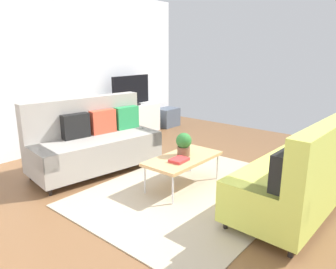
# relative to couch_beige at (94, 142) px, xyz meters

# --- Properties ---
(ground_plane) EXTENTS (7.68, 7.68, 0.00)m
(ground_plane) POSITION_rel_couch_beige_xyz_m (0.22, -1.35, -0.45)
(ground_plane) COLOR brown
(wall_far) EXTENTS (6.40, 0.12, 2.90)m
(wall_far) POSITION_rel_couch_beige_xyz_m (0.22, 1.45, 1.00)
(wall_far) COLOR silver
(wall_far) RESTS_ON ground_plane
(area_rug) EXTENTS (2.90, 2.20, 0.01)m
(area_rug) POSITION_rel_couch_beige_xyz_m (0.33, -1.62, -0.45)
(area_rug) COLOR tan
(area_rug) RESTS_ON ground_plane
(couch_beige) EXTENTS (2.00, 1.09, 1.10)m
(couch_beige) POSITION_rel_couch_beige_xyz_m (0.00, 0.00, 0.00)
(couch_beige) COLOR gray
(couch_beige) RESTS_ON ground_plane
(couch_green) EXTENTS (1.93, 0.90, 1.10)m
(couch_green) POSITION_rel_couch_beige_xyz_m (0.66, -2.84, -0.01)
(couch_green) COLOR #C1CC51
(couch_green) RESTS_ON ground_plane
(coffee_table) EXTENTS (1.10, 0.56, 0.42)m
(coffee_table) POSITION_rel_couch_beige_xyz_m (0.38, -1.42, -0.06)
(coffee_table) COLOR tan
(coffee_table) RESTS_ON ground_plane
(tv_console) EXTENTS (1.40, 0.44, 0.64)m
(tv_console) POSITION_rel_couch_beige_xyz_m (1.82, 1.11, -0.13)
(tv_console) COLOR silver
(tv_console) RESTS_ON ground_plane
(tv) EXTENTS (1.00, 0.20, 0.64)m
(tv) POSITION_rel_couch_beige_xyz_m (1.82, 1.09, 0.50)
(tv) COLOR black
(tv) RESTS_ON tv_console
(storage_trunk) EXTENTS (0.52, 0.40, 0.44)m
(storage_trunk) POSITION_rel_couch_beige_xyz_m (2.92, 1.01, -0.23)
(storage_trunk) COLOR #4C5666
(storage_trunk) RESTS_ON ground_plane
(potted_plant) EXTENTS (0.21, 0.21, 0.31)m
(potted_plant) POSITION_rel_couch_beige_xyz_m (0.44, -1.38, 0.13)
(potted_plant) COLOR brown
(potted_plant) RESTS_ON coffee_table
(table_book_0) EXTENTS (0.25, 0.20, 0.04)m
(table_book_0) POSITION_rel_couch_beige_xyz_m (0.21, -1.48, -0.01)
(table_book_0) COLOR red
(table_book_0) RESTS_ON coffee_table
(vase_0) EXTENTS (0.12, 0.12, 0.15)m
(vase_0) POSITION_rel_couch_beige_xyz_m (1.24, 1.16, 0.26)
(vase_0) COLOR #33B29E
(vase_0) RESTS_ON tv_console
(vase_1) EXTENTS (0.13, 0.13, 0.13)m
(vase_1) POSITION_rel_couch_beige_xyz_m (1.42, 1.16, 0.25)
(vase_1) COLOR #4C72B2
(vase_1) RESTS_ON tv_console
(bottle_0) EXTENTS (0.05, 0.05, 0.20)m
(bottle_0) POSITION_rel_couch_beige_xyz_m (1.62, 1.07, 0.29)
(bottle_0) COLOR purple
(bottle_0) RESTS_ON tv_console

